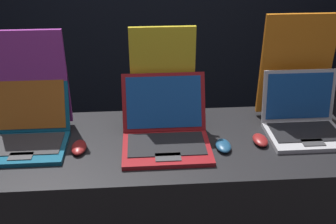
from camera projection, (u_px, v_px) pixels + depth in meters
name	position (u px, v px, depth m)	size (l,w,h in m)	color
display_counter	(167.00, 216.00, 1.98)	(1.73, 0.63, 0.88)	black
laptop_front	(28.00, 131.00, 1.74)	(0.35, 0.35, 0.26)	#0F5170
mouse_front	(79.00, 147.00, 1.71)	(0.06, 0.12, 0.03)	maroon
promo_stand_front	(30.00, 83.00, 1.80)	(0.35, 0.07, 0.47)	black
laptop_middle	(166.00, 130.00, 1.74)	(0.38, 0.39, 0.27)	maroon
mouse_middle	(223.00, 146.00, 1.72)	(0.07, 0.11, 0.03)	navy
promo_stand_middle	(163.00, 78.00, 1.84)	(0.30, 0.07, 0.47)	black
laptop_back	(303.00, 120.00, 1.83)	(0.35, 0.30, 0.27)	#B7B7BC
mouse_back	(260.00, 140.00, 1.76)	(0.06, 0.11, 0.03)	maroon
promo_stand_back	(296.00, 69.00, 1.89)	(0.35, 0.07, 0.51)	black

